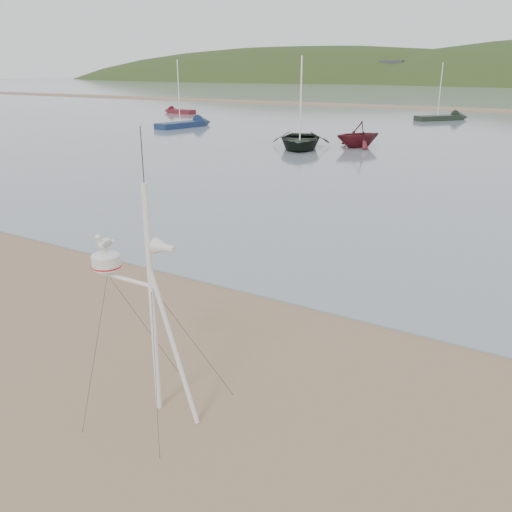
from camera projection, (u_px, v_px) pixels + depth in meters
The scene contains 7 objects.
ground at pixel (125, 368), 9.61m from camera, with size 560.00×560.00×0.00m, color #82644B.
mast_rig at pixel (151, 348), 8.16m from camera, with size 1.92×2.05×4.33m.
boat_dark at pixel (301, 106), 35.01m from camera, with size 3.93×1.14×5.51m, color black.
boat_red at pixel (359, 122), 35.88m from camera, with size 2.85×1.74×3.30m, color #57131A.
sailboat_blue_near at pixel (193, 123), 49.72m from camera, with size 2.38×6.45×6.29m.
sailboat_dark_mid at pixel (450, 117), 55.95m from camera, with size 5.02×5.75×6.16m.
dinghy_red_far at pixel (175, 111), 64.56m from camera, with size 4.88×1.64×1.17m.
Camera 1 is at (6.47, -5.89, 5.02)m, focal length 38.00 mm.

